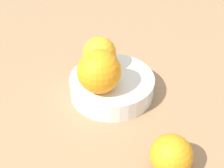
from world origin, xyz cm
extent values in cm
cube|color=#997551|center=(0.00, 0.00, -1.00)|extent=(110.00, 110.00, 2.00)
cylinder|color=white|center=(0.00, 0.00, 0.32)|extent=(9.47, 9.47, 0.64)
cylinder|color=white|center=(0.00, 0.00, 1.79)|extent=(15.28, 15.28, 3.58)
sphere|color=orange|center=(0.08, 3.67, 7.27)|extent=(7.38, 7.38, 7.38)
sphere|color=#F9A823|center=(3.70, -1.28, 6.66)|extent=(6.16, 6.16, 6.16)
sphere|color=orange|center=(-16.42, 8.83, 3.03)|extent=(6.05, 6.05, 6.05)
camera|label=1|loc=(-25.87, 36.32, 38.62)|focal=50.94mm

